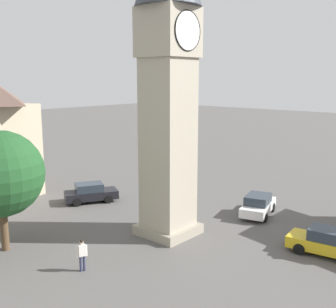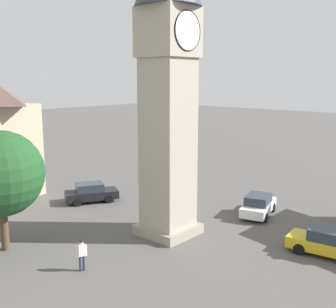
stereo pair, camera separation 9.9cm
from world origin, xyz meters
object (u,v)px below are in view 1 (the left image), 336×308
Objects in this scene: clock_tower at (168,48)px; car_silver_kerb at (91,193)px; car_blue_kerb at (327,242)px; pedestrian at (82,252)px; car_red_corner at (258,205)px; tree at (0,174)px.

clock_tower is 14.10m from car_silver_kerb.
car_blue_kerb is 13.40m from pedestrian.
car_red_corner is (3.48, 6.26, 0.00)m from car_blue_kerb.
tree reaches higher than car_red_corner.
car_silver_kerb is (0.92, 9.07, -10.75)m from clock_tower.
pedestrian reaches higher than car_silver_kerb.
car_blue_kerb is 0.97× the size of car_silver_kerb.
car_silver_kerb is at bearing 22.62° from tree.
car_silver_kerb is at bearing 84.23° from clock_tower.
tree is (-8.12, 5.31, -7.02)m from clock_tower.
car_red_corner is at bearing -62.38° from car_silver_kerb.
tree is (-9.03, -3.76, 3.73)m from car_silver_kerb.
clock_tower is 4.58× the size of car_blue_kerb.
tree is (-15.09, 7.81, 3.73)m from car_red_corner.
clock_tower reaches higher than pedestrian.
pedestrian is at bearing -178.83° from clock_tower.
car_blue_kerb and car_silver_kerb have the same top height.
car_blue_kerb is at bearing -50.47° from tree.
car_blue_kerb is at bearing -81.77° from car_silver_kerb.
tree is at bearing 146.80° from clock_tower.
car_silver_kerb and car_red_corner have the same top height.
car_silver_kerb is 2.62× the size of pedestrian.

